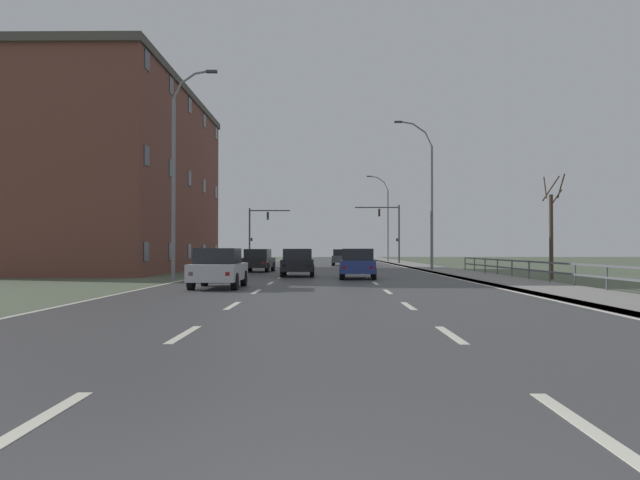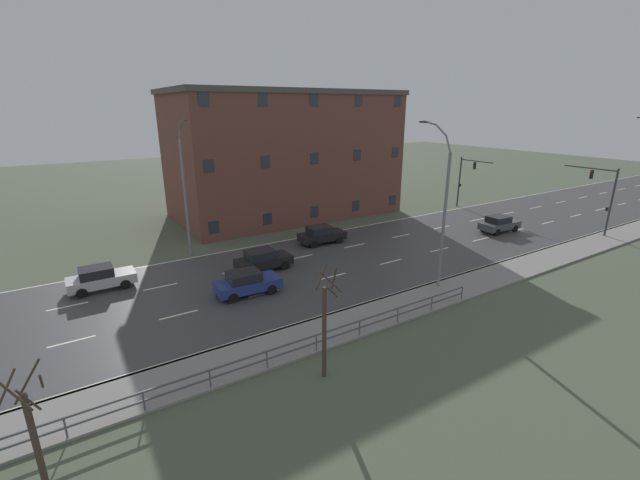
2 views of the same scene
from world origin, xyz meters
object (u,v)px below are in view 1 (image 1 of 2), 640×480
at_px(street_lamp_midground, 429,198).
at_px(street_lamp_distant, 386,220).
at_px(traffic_signal_left, 257,228).
at_px(car_near_left, 358,263).
at_px(traffic_signal_right, 391,226).
at_px(brick_building, 104,180).
at_px(car_far_left, 342,257).
at_px(car_far_right, 219,268).
at_px(car_mid_centre, 258,260).
at_px(street_lamp_left_bank, 176,176).
at_px(car_near_right, 298,262).

distance_m(street_lamp_midground, street_lamp_distant, 30.41).
bearing_deg(traffic_signal_left, car_near_left, -74.06).
xyz_separation_m(street_lamp_midground, traffic_signal_right, (-0.33, 21.68, -1.10)).
xyz_separation_m(street_lamp_midground, brick_building, (-23.48, 1.02, 1.39)).
bearing_deg(car_far_left, brick_building, -139.13).
bearing_deg(car_far_right, car_near_left, 52.94).
height_order(car_mid_centre, car_far_left, same).
distance_m(street_lamp_midground, car_near_left, 13.27).
bearing_deg(car_far_left, street_lamp_left_bank, -105.70).
height_order(street_lamp_left_bank, car_far_left, street_lamp_left_bank).
relative_size(traffic_signal_left, car_near_left, 1.40).
xyz_separation_m(street_lamp_left_bank, traffic_signal_right, (14.55, 33.84, -1.14)).
height_order(car_near_left, brick_building, brick_building).
bearing_deg(car_mid_centre, traffic_signal_left, 100.35).
bearing_deg(street_lamp_midground, brick_building, 177.51).
bearing_deg(car_far_left, car_near_right, -94.60).
relative_size(street_lamp_distant, brick_building, 0.45).
distance_m(car_near_left, brick_building, 22.39).
relative_size(traffic_signal_right, car_near_right, 1.53).
height_order(street_lamp_midground, traffic_signal_right, street_lamp_midground).
height_order(street_lamp_midground, car_far_left, street_lamp_midground).
height_order(street_lamp_midground, car_mid_centre, street_lamp_midground).
xyz_separation_m(street_lamp_left_bank, traffic_signal_left, (0.31, 32.30, -1.42)).
xyz_separation_m(car_mid_centre, brick_building, (-11.56, 2.55, 5.79)).
xyz_separation_m(car_mid_centre, car_near_right, (3.04, -7.03, 0.00)).
relative_size(street_lamp_distant, car_mid_centre, 2.52).
distance_m(street_lamp_midground, car_far_right, 22.65).
relative_size(car_near_left, car_far_right, 1.02).
distance_m(street_lamp_distant, traffic_signal_right, 8.79).
xyz_separation_m(street_lamp_midground, car_far_left, (-5.80, 14.82, -4.40)).
height_order(car_far_left, brick_building, brick_building).
bearing_deg(brick_building, car_near_right, -33.27).
distance_m(traffic_signal_right, brick_building, 31.12).
distance_m(street_lamp_midground, car_near_right, 13.09).
distance_m(traffic_signal_right, car_near_left, 33.45).
distance_m(street_lamp_midground, street_lamp_left_bank, 19.22).
relative_size(car_near_left, brick_building, 0.18).
bearing_deg(car_near_left, car_far_right, -123.76).
bearing_deg(street_lamp_distant, street_lamp_midground, -90.01).
distance_m(traffic_signal_left, car_mid_centre, 22.04).
distance_m(street_lamp_left_bank, car_mid_centre, 11.90).
bearing_deg(street_lamp_left_bank, car_far_right, -63.58).
bearing_deg(street_lamp_distant, traffic_signal_right, -92.23).
distance_m(traffic_signal_left, car_far_right, 39.40).
xyz_separation_m(car_mid_centre, car_far_right, (0.45, -17.50, 0.00)).
distance_m(car_mid_centre, car_near_right, 7.66).
height_order(traffic_signal_right, car_far_left, traffic_signal_right).
height_order(traffic_signal_right, car_mid_centre, traffic_signal_right).
relative_size(street_lamp_midground, car_near_left, 2.55).
relative_size(traffic_signal_right, car_far_right, 1.53).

